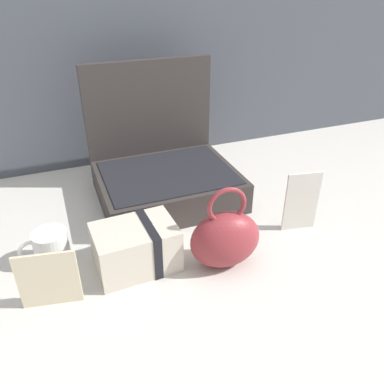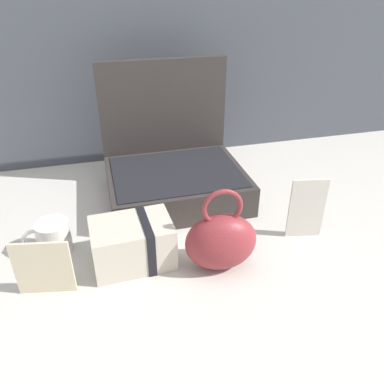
% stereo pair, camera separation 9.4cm
% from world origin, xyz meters
% --- Properties ---
extents(ground_plane, '(6.00, 6.00, 0.00)m').
position_xyz_m(ground_plane, '(0.00, 0.00, 0.00)').
color(ground_plane, beige).
extents(open_suitcase, '(0.41, 0.35, 0.39)m').
position_xyz_m(open_suitcase, '(0.02, 0.25, 0.08)').
color(open_suitcase, '#332D2B').
rests_on(open_suitcase, ground_plane).
extents(teal_pouch_handbag, '(0.18, 0.12, 0.22)m').
position_xyz_m(teal_pouch_handbag, '(0.05, -0.13, 0.08)').
color(teal_pouch_handbag, maroon).
rests_on(teal_pouch_handbag, ground_plane).
extents(cream_toiletry_bag, '(0.20, 0.14, 0.12)m').
position_xyz_m(cream_toiletry_bag, '(-0.15, -0.06, 0.06)').
color(cream_toiletry_bag, beige).
rests_on(cream_toiletry_bag, ground_plane).
extents(coffee_mug, '(0.12, 0.08, 0.09)m').
position_xyz_m(coffee_mug, '(-0.34, 0.03, 0.04)').
color(coffee_mug, white).
rests_on(coffee_mug, ground_plane).
extents(info_card_left, '(0.09, 0.02, 0.17)m').
position_xyz_m(info_card_left, '(0.31, -0.07, 0.09)').
color(info_card_left, silver).
rests_on(info_card_left, ground_plane).
extents(poster_card_right, '(0.12, 0.03, 0.14)m').
position_xyz_m(poster_card_right, '(-0.35, -0.11, 0.07)').
color(poster_card_right, beige).
rests_on(poster_card_right, ground_plane).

